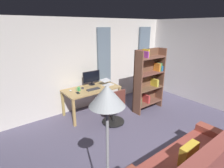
% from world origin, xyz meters
% --- Properties ---
extents(ground_plane, '(7.52, 7.52, 0.00)m').
position_xyz_m(ground_plane, '(0.00, 0.00, 0.00)').
color(ground_plane, '#58526B').
extents(back_room_partition, '(5.78, 0.10, 2.56)m').
position_xyz_m(back_room_partition, '(0.00, -2.75, 1.28)').
color(back_room_partition, silver).
rests_on(back_room_partition, ground).
extents(curtain_left_panel, '(0.49, 0.06, 2.31)m').
position_xyz_m(curtain_left_panel, '(-2.20, -2.64, 1.15)').
color(curtain_left_panel, slate).
rests_on(curtain_left_panel, ground).
extents(curtain_right_panel, '(0.45, 0.06, 2.31)m').
position_xyz_m(curtain_right_panel, '(-0.49, -2.64, 1.15)').
color(curtain_right_panel, slate).
rests_on(curtain_right_panel, ground).
extents(desk, '(1.49, 0.75, 0.74)m').
position_xyz_m(desk, '(0.23, -2.22, 0.65)').
color(desk, tan).
rests_on(desk, ground).
extents(office_chair, '(0.56, 0.56, 0.93)m').
position_xyz_m(office_chair, '(0.09, -1.38, 0.43)').
color(office_chair, black).
rests_on(office_chair, ground).
extents(computer_monitor, '(0.53, 0.18, 0.40)m').
position_xyz_m(computer_monitor, '(0.07, -2.48, 0.96)').
color(computer_monitor, black).
rests_on(computer_monitor, desk).
extents(computer_keyboard, '(0.37, 0.13, 0.02)m').
position_xyz_m(computer_keyboard, '(0.25, -2.09, 0.75)').
color(computer_keyboard, '#333338').
rests_on(computer_keyboard, desk).
extents(laptop, '(0.34, 0.36, 0.15)m').
position_xyz_m(laptop, '(-0.27, -2.19, 0.79)').
color(laptop, silver).
rests_on(laptop, desk).
extents(computer_mouse, '(0.06, 0.10, 0.04)m').
position_xyz_m(computer_mouse, '(0.79, -2.34, 0.76)').
color(computer_mouse, silver).
rests_on(computer_mouse, desk).
extents(cell_phone_face_up, '(0.12, 0.16, 0.01)m').
position_xyz_m(cell_phone_face_up, '(0.43, -2.35, 0.75)').
color(cell_phone_face_up, '#333338').
rests_on(cell_phone_face_up, desk).
extents(cell_phone_by_monitor, '(0.09, 0.15, 0.01)m').
position_xyz_m(cell_phone_by_monitor, '(0.69, -2.12, 0.75)').
color(cell_phone_by_monitor, black).
rests_on(cell_phone_by_monitor, desk).
extents(mug_coffee, '(0.13, 0.08, 0.10)m').
position_xyz_m(mug_coffee, '(0.59, -2.25, 0.79)').
color(mug_coffee, '#3D9951').
rests_on(mug_coffee, desk).
extents(bookshelf, '(0.95, 0.30, 1.77)m').
position_xyz_m(bookshelf, '(-1.20, -1.48, 0.89)').
color(bookshelf, brown).
rests_on(bookshelf, ground).
extents(floor_lamp, '(0.34, 0.34, 1.86)m').
position_xyz_m(floor_lamp, '(1.65, 0.50, 1.58)').
color(floor_lamp, black).
rests_on(floor_lamp, ground).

